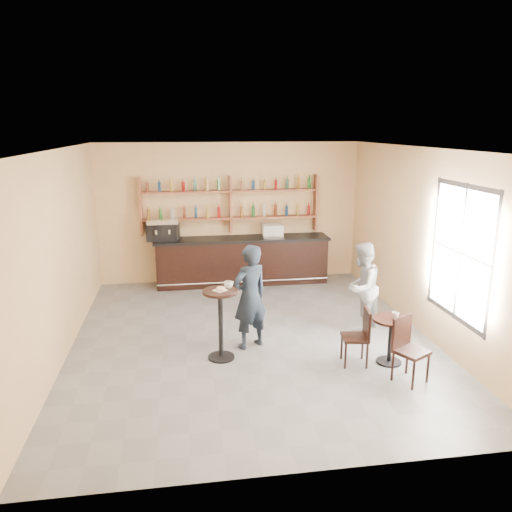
{
  "coord_description": "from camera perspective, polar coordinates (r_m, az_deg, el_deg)",
  "views": [
    {
      "loc": [
        -1.12,
        -7.88,
        3.53
      ],
      "look_at": [
        0.2,
        0.8,
        1.25
      ],
      "focal_mm": 35.0,
      "sensor_mm": 36.0,
      "label": 1
    }
  ],
  "objects": [
    {
      "name": "patron_second",
      "position": [
        8.94,
        11.97,
        -3.53
      ],
      "size": [
        0.98,
        0.98,
        1.61
      ],
      "primitive_type": "imported",
      "rotation": [
        0.0,
        0.0,
        -2.35
      ],
      "color": "#939297",
      "rests_on": "floor"
    },
    {
      "name": "window_pane",
      "position": [
        8.06,
        22.34,
        0.32
      ],
      "size": [
        0.0,
        2.0,
        2.0
      ],
      "primitive_type": "plane",
      "rotation": [
        1.57,
        0.0,
        -1.57
      ],
      "color": "white",
      "rests_on": "wall_right"
    },
    {
      "name": "espresso_machine",
      "position": [
        11.26,
        -10.57,
        2.98
      ],
      "size": [
        0.74,
        0.54,
        0.48
      ],
      "primitive_type": null,
      "rotation": [
        0.0,
        0.0,
        -0.16
      ],
      "color": "black",
      "rests_on": "bar_counter"
    },
    {
      "name": "wall_right",
      "position": [
        9.1,
        18.51,
        1.55
      ],
      "size": [
        0.0,
        7.0,
        7.0
      ],
      "primitive_type": "plane",
      "rotation": [
        1.57,
        0.0,
        -1.57
      ],
      "color": "#EBBE85",
      "rests_on": "floor"
    },
    {
      "name": "pastry_case",
      "position": [
        11.46,
        1.86,
        2.91
      ],
      "size": [
        0.53,
        0.45,
        0.28
      ],
      "primitive_type": null,
      "rotation": [
        0.0,
        0.0,
        -0.16
      ],
      "color": "silver",
      "rests_on": "bar_counter"
    },
    {
      "name": "wall_front",
      "position": [
        4.92,
        5.3,
        -8.62
      ],
      "size": [
        7.0,
        0.0,
        7.0
      ],
      "primitive_type": "plane",
      "rotation": [
        -1.57,
        0.0,
        0.0
      ],
      "color": "#EBBE85",
      "rests_on": "floor"
    },
    {
      "name": "wall_back",
      "position": [
        11.6,
        -3.0,
        4.95
      ],
      "size": [
        7.0,
        0.0,
        7.0
      ],
      "primitive_type": "plane",
      "rotation": [
        1.57,
        0.0,
        0.0
      ],
      "color": "#EBBE85",
      "rests_on": "floor"
    },
    {
      "name": "pedestal_table",
      "position": [
        7.81,
        -4.05,
        -7.85
      ],
      "size": [
        0.69,
        0.69,
        1.12
      ],
      "primitive_type": null,
      "rotation": [
        0.0,
        0.0,
        0.33
      ],
      "color": "black",
      "rests_on": "floor"
    },
    {
      "name": "bar_counter",
      "position": [
        11.51,
        -1.6,
        -0.51
      ],
      "size": [
        3.98,
        0.78,
        1.08
      ],
      "primitive_type": null,
      "color": "black",
      "rests_on": "floor"
    },
    {
      "name": "liquor_bottles",
      "position": [
        11.41,
        -2.96,
        6.73
      ],
      "size": [
        3.68,
        0.1,
        1.0
      ],
      "primitive_type": null,
      "color": "#8C5919",
      "rests_on": "shelf_unit"
    },
    {
      "name": "donut",
      "position": [
        7.59,
        -4.05,
        -3.76
      ],
      "size": [
        0.16,
        0.16,
        0.05
      ],
      "primitive_type": "torus",
      "rotation": [
        0.0,
        0.0,
        -0.19
      ],
      "color": "#DB8250",
      "rests_on": "napkin"
    },
    {
      "name": "chair_south",
      "position": [
        7.47,
        17.35,
        -10.33
      ],
      "size": [
        0.55,
        0.55,
        0.94
      ],
      "primitive_type": null,
      "rotation": [
        0.0,
        0.0,
        0.52
      ],
      "color": "black",
      "rests_on": "floor"
    },
    {
      "name": "napkin",
      "position": [
        7.61,
        -4.13,
        -3.93
      ],
      "size": [
        0.25,
        0.25,
        0.0
      ],
      "primitive_type": "cube",
      "rotation": [
        0.0,
        0.0,
        0.7
      ],
      "color": "white",
      "rests_on": "pedestal_table"
    },
    {
      "name": "ceiling",
      "position": [
        7.97,
        -0.57,
        12.18
      ],
      "size": [
        7.0,
        7.0,
        0.0
      ],
      "primitive_type": "plane",
      "rotation": [
        3.14,
        0.0,
        0.0
      ],
      "color": "white",
      "rests_on": "wall_back"
    },
    {
      "name": "floor",
      "position": [
        8.71,
        -0.52,
        -9.36
      ],
      "size": [
        7.0,
        7.0,
        0.0
      ],
      "primitive_type": "plane",
      "color": "slate",
      "rests_on": "ground"
    },
    {
      "name": "chair_west",
      "position": [
        7.81,
        11.23,
        -9.06
      ],
      "size": [
        0.43,
        0.43,
        0.88
      ],
      "primitive_type": null,
      "rotation": [
        0.0,
        0.0,
        -1.71
      ],
      "color": "black",
      "rests_on": "floor"
    },
    {
      "name": "cup_pedestal",
      "position": [
        7.7,
        -3.16,
        -3.29
      ],
      "size": [
        0.18,
        0.18,
        0.11
      ],
      "primitive_type": "imported",
      "rotation": [
        0.0,
        0.0,
        0.39
      ],
      "color": "white",
      "rests_on": "pedestal_table"
    },
    {
      "name": "man_main",
      "position": [
        8.08,
        -0.7,
        -4.69
      ],
      "size": [
        0.75,
        0.65,
        1.73
      ],
      "primitive_type": "imported",
      "rotation": [
        0.0,
        0.0,
        3.61
      ],
      "color": "black",
      "rests_on": "floor"
    },
    {
      "name": "cup_cafe",
      "position": [
        7.86,
        15.63,
        -6.54
      ],
      "size": [
        0.13,
        0.13,
        0.1
      ],
      "primitive_type": "imported",
      "rotation": [
        0.0,
        0.0,
        0.35
      ],
      "color": "white",
      "rests_on": "cafe_table"
    },
    {
      "name": "shelf_unit",
      "position": [
        11.44,
        -2.94,
        5.88
      ],
      "size": [
        4.0,
        0.26,
        1.4
      ],
      "primitive_type": null,
      "color": "brown",
      "rests_on": "wall_back"
    },
    {
      "name": "window_frame",
      "position": [
        8.06,
        22.3,
        0.31
      ],
      "size": [
        0.04,
        1.7,
        2.1
      ],
      "primitive_type": null,
      "color": "black",
      "rests_on": "wall_right"
    },
    {
      "name": "cafe_table",
      "position": [
        7.99,
        15.09,
        -9.33
      ],
      "size": [
        0.64,
        0.64,
        0.73
      ],
      "primitive_type": null,
      "rotation": [
        0.0,
        0.0,
        0.12
      ],
      "color": "black",
      "rests_on": "floor"
    },
    {
      "name": "wall_left",
      "position": [
        8.33,
        -21.43,
        0.13
      ],
      "size": [
        0.0,
        7.0,
        7.0
      ],
      "primitive_type": "plane",
      "rotation": [
        1.57,
        0.0,
        1.57
      ],
      "color": "#EBBE85",
      "rests_on": "floor"
    }
  ]
}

